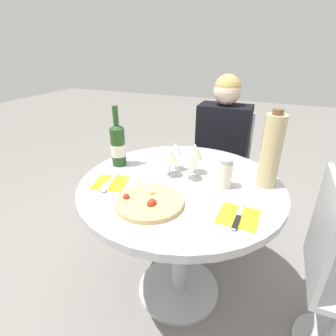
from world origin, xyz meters
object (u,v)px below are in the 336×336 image
Objects in this scene: seated_diner at (218,168)px; chair_behind_diner at (221,171)px; pizza_large at (149,202)px; dining_table at (180,206)px; wine_bottle at (118,145)px; tall_carafe at (271,151)px.

chair_behind_diner is at bearing -90.00° from seated_diner.
pizza_large is at bearing 84.36° from chair_behind_diner.
wine_bottle reaches higher than dining_table.
seated_diner is 0.82m from wine_bottle.
dining_table is at bearing 76.27° from pizza_large.
seated_diner reaches higher than pizza_large.
pizza_large is 0.88× the size of wine_bottle.
seated_diner is at bearing 120.79° from tall_carafe.
seated_diner is at bearing 86.02° from dining_table.
seated_diner is at bearing 55.40° from wine_bottle.
tall_carafe is (0.33, -0.55, 0.39)m from seated_diner.
chair_behind_diner is 2.45× the size of tall_carafe.
dining_table is at bearing -161.08° from tall_carafe.
tall_carafe reaches higher than pizza_large.
chair_behind_diner is 0.76× the size of seated_diner.
wine_bottle reaches higher than chair_behind_diner.
tall_carafe is (0.33, -0.69, 0.48)m from chair_behind_diner.
seated_diner is (0.05, 0.68, -0.08)m from dining_table.
wine_bottle is at bearing 55.40° from seated_diner.
dining_table is 2.73× the size of tall_carafe.
tall_carafe is at bearing 5.17° from wine_bottle.
wine_bottle is (-0.43, -0.62, 0.33)m from seated_diner.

